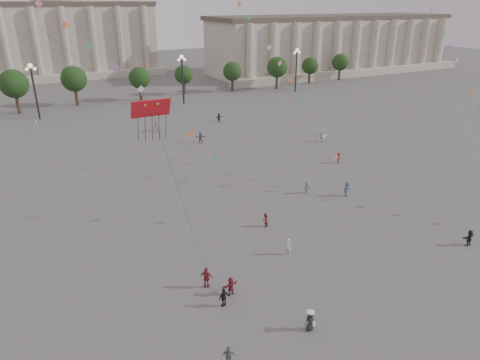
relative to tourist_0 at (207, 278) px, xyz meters
name	(u,v)px	position (x,y,z in m)	size (l,w,h in m)	color
ground	(311,305)	(6.34, -5.64, -0.94)	(360.00, 360.00, 0.00)	#595654
hall_east	(333,44)	(81.34, 88.25, 7.49)	(84.00, 26.22, 17.20)	#ABA18F
hall_central	(71,25)	(6.34, 123.58, 13.29)	(48.30, 34.30, 35.50)	#ABA18F
tree_row	(107,79)	(6.34, 72.36, 4.45)	(137.12, 5.12, 8.00)	#3C281E
lamp_post_mid_west	(33,81)	(-8.66, 64.36, 6.41)	(2.00, 0.90, 10.65)	#262628
lamp_post_mid_east	(182,70)	(21.34, 64.36, 6.41)	(2.00, 0.90, 10.65)	#262628
lamp_post_far_east	(297,62)	(51.34, 64.36, 6.41)	(2.00, 0.90, 10.65)	#262628
person_crowd_0	(154,108)	(13.01, 59.50, -0.16)	(0.91, 0.38, 1.56)	#345276
person_crowd_3	(469,238)	(24.76, -5.27, -0.13)	(1.49, 0.47, 1.61)	black
person_crowd_4	(156,126)	(9.42, 45.67, 0.02)	(1.78, 0.57, 1.92)	beige
person_crowd_6	(307,188)	(17.85, 11.48, -0.16)	(1.00, 0.58, 1.55)	#5B5B5F
person_crowd_7	(322,136)	(31.99, 27.40, 0.02)	(1.77, 0.56, 1.91)	silver
person_crowd_8	(339,158)	(27.95, 18.01, -0.13)	(1.05, 0.60, 1.62)	maroon
person_crowd_9	(219,118)	(21.95, 46.36, -0.11)	(1.54, 0.49, 1.67)	black
person_crowd_10	(36,125)	(-9.57, 56.66, -0.10)	(0.61, 0.40, 1.67)	silver
person_crowd_12	(201,138)	(13.85, 35.66, 0.00)	(1.74, 0.55, 1.88)	slate
person_crowd_13	(288,246)	(8.56, 1.16, -0.11)	(0.61, 0.40, 1.66)	silver
tourist_0	(207,278)	(0.00, 0.00, 0.00)	(1.10, 0.46, 1.88)	maroon
tourist_2	(231,286)	(1.34, -1.72, -0.16)	(1.45, 0.46, 1.56)	maroon
tourist_3	(229,356)	(-1.86, -8.07, -0.19)	(0.88, 0.36, 1.49)	slate
tourist_4	(224,297)	(0.27, -2.73, -0.14)	(0.93, 0.39, 1.59)	black
kite_flyer_0	(265,220)	(9.29, 6.67, -0.19)	(0.72, 0.56, 1.49)	maroon
kite_flyer_1	(347,189)	(21.66, 8.71, -0.03)	(1.17, 0.67, 1.81)	navy
hat_person	(310,320)	(4.61, -7.80, -0.11)	(0.76, 0.60, 1.69)	black
dragon_kite	(152,122)	(-4.41, -3.82, 14.37)	(3.34, 2.22, 15.67)	red
kite_train_east	(428,10)	(40.27, 17.27, 19.47)	(17.52, 43.17, 58.87)	#3F3F3F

